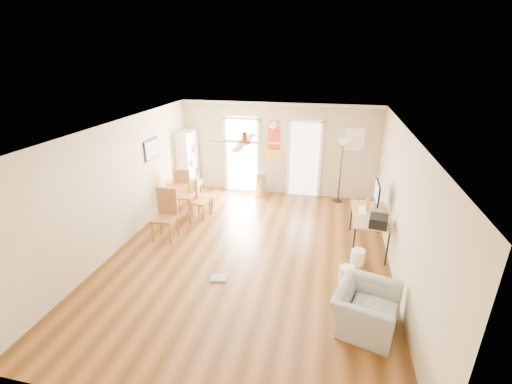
% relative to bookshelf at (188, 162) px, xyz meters
% --- Properties ---
extents(floor, '(7.00, 7.00, 0.00)m').
position_rel_bookshelf_xyz_m(floor, '(2.55, -3.03, -0.90)').
color(floor, brown).
rests_on(floor, ground).
extents(ceiling, '(5.50, 7.00, 0.00)m').
position_rel_bookshelf_xyz_m(ceiling, '(2.55, -3.03, 1.70)').
color(ceiling, silver).
rests_on(ceiling, floor).
extents(wall_back, '(5.50, 0.04, 2.60)m').
position_rel_bookshelf_xyz_m(wall_back, '(2.55, 0.47, 0.40)').
color(wall_back, beige).
rests_on(wall_back, floor).
extents(wall_front, '(5.50, 0.04, 2.60)m').
position_rel_bookshelf_xyz_m(wall_front, '(2.55, -6.53, 0.40)').
color(wall_front, beige).
rests_on(wall_front, floor).
extents(wall_left, '(0.04, 7.00, 2.60)m').
position_rel_bookshelf_xyz_m(wall_left, '(-0.20, -3.03, 0.40)').
color(wall_left, beige).
rests_on(wall_left, floor).
extents(wall_right, '(0.04, 7.00, 2.60)m').
position_rel_bookshelf_xyz_m(wall_right, '(5.30, -3.03, 0.40)').
color(wall_right, beige).
rests_on(wall_right, floor).
extents(crown_molding, '(5.50, 7.00, 0.08)m').
position_rel_bookshelf_xyz_m(crown_molding, '(2.55, -3.03, 1.66)').
color(crown_molding, white).
rests_on(crown_molding, wall_back).
extents(kitchen_doorway, '(0.90, 0.10, 2.10)m').
position_rel_bookshelf_xyz_m(kitchen_doorway, '(1.50, 0.45, 0.15)').
color(kitchen_doorway, white).
rests_on(kitchen_doorway, wall_back).
extents(bathroom_doorway, '(0.80, 0.10, 2.10)m').
position_rel_bookshelf_xyz_m(bathroom_doorway, '(3.30, 0.45, 0.15)').
color(bathroom_doorway, white).
rests_on(bathroom_doorway, wall_back).
extents(wall_decal, '(0.46, 0.03, 1.10)m').
position_rel_bookshelf_xyz_m(wall_decal, '(2.43, 0.45, 0.65)').
color(wall_decal, red).
rests_on(wall_decal, wall_back).
extents(ac_grille, '(0.50, 0.04, 0.60)m').
position_rel_bookshelf_xyz_m(ac_grille, '(4.60, 0.44, 0.80)').
color(ac_grille, white).
rests_on(ac_grille, wall_back).
extents(framed_poster, '(0.04, 0.66, 0.48)m').
position_rel_bookshelf_xyz_m(framed_poster, '(-0.17, -1.63, 0.80)').
color(framed_poster, black).
rests_on(framed_poster, wall_left).
extents(ceiling_fan, '(1.24, 1.24, 0.20)m').
position_rel_bookshelf_xyz_m(ceiling_fan, '(2.55, -3.33, 1.53)').
color(ceiling_fan, '#593819').
rests_on(ceiling_fan, ceiling).
extents(bookshelf, '(0.36, 0.81, 1.79)m').
position_rel_bookshelf_xyz_m(bookshelf, '(0.00, 0.00, 0.00)').
color(bookshelf, white).
rests_on(bookshelf, floor).
extents(dining_table, '(1.01, 1.47, 0.68)m').
position_rel_bookshelf_xyz_m(dining_table, '(0.40, -1.43, -0.55)').
color(dining_table, '#965D30').
rests_on(dining_table, floor).
extents(dining_chair_right_a, '(0.48, 0.48, 0.95)m').
position_rel_bookshelf_xyz_m(dining_chair_right_a, '(0.95, -1.23, -0.42)').
color(dining_chair_right_a, '#955F30').
rests_on(dining_chair_right_a, floor).
extents(dining_chair_right_b, '(0.45, 0.45, 0.93)m').
position_rel_bookshelf_xyz_m(dining_chair_right_b, '(0.95, -1.57, -0.43)').
color(dining_chair_right_b, '#A96C36').
rests_on(dining_chair_right_b, floor).
extents(dining_chair_near, '(0.48, 0.48, 1.13)m').
position_rel_bookshelf_xyz_m(dining_chair_near, '(0.60, -2.80, -0.33)').
color(dining_chair_near, '#9B6532').
rests_on(dining_chair_near, floor).
extents(dining_chair_far, '(0.50, 0.50, 1.03)m').
position_rel_bookshelf_xyz_m(dining_chair_far, '(0.23, -0.90, -0.38)').
color(dining_chair_far, '#A37434').
rests_on(dining_chair_far, floor).
extents(trash_can, '(0.37, 0.37, 0.70)m').
position_rel_bookshelf_xyz_m(trash_can, '(2.13, 0.12, -0.55)').
color(trash_can, '#BDBDBF').
rests_on(trash_can, floor).
extents(torchiere_lamp, '(0.41, 0.41, 1.73)m').
position_rel_bookshelf_xyz_m(torchiere_lamp, '(4.30, 0.18, -0.03)').
color(torchiere_lamp, black).
rests_on(torchiere_lamp, floor).
extents(computer_desk, '(0.71, 1.41, 0.76)m').
position_rel_bookshelf_xyz_m(computer_desk, '(4.90, -2.15, -0.52)').
color(computer_desk, '#A47F59').
rests_on(computer_desk, floor).
extents(imac, '(0.23, 0.64, 0.60)m').
position_rel_bookshelf_xyz_m(imac, '(5.02, -1.88, 0.16)').
color(imac, black).
rests_on(imac, computer_desk).
extents(keyboard, '(0.17, 0.45, 0.02)m').
position_rel_bookshelf_xyz_m(keyboard, '(4.75, -2.02, -0.13)').
color(keyboard, white).
rests_on(keyboard, computer_desk).
extents(printer, '(0.38, 0.43, 0.20)m').
position_rel_bookshelf_xyz_m(printer, '(5.00, -2.66, -0.04)').
color(printer, black).
rests_on(printer, computer_desk).
extents(orange_bottle, '(0.10, 0.10, 0.24)m').
position_rel_bookshelf_xyz_m(orange_bottle, '(4.85, -1.92, -0.02)').
color(orange_bottle, orange).
rests_on(orange_bottle, computer_desk).
extents(wastebasket_a, '(0.33, 0.33, 0.32)m').
position_rel_bookshelf_xyz_m(wastebasket_a, '(4.46, -3.56, -0.74)').
color(wastebasket_a, white).
rests_on(wastebasket_a, floor).
extents(wastebasket_b, '(0.30, 0.30, 0.30)m').
position_rel_bookshelf_xyz_m(wastebasket_b, '(4.68, -2.88, -0.74)').
color(wastebasket_b, white).
rests_on(wastebasket_b, floor).
extents(floor_cloth, '(0.32, 0.28, 0.04)m').
position_rel_bookshelf_xyz_m(floor_cloth, '(2.18, -3.96, -0.88)').
color(floor_cloth, gray).
rests_on(floor_cloth, floor).
extents(armchair, '(1.11, 1.19, 0.64)m').
position_rel_bookshelf_xyz_m(armchair, '(4.70, -4.60, -0.57)').
color(armchair, gray).
rests_on(armchair, floor).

